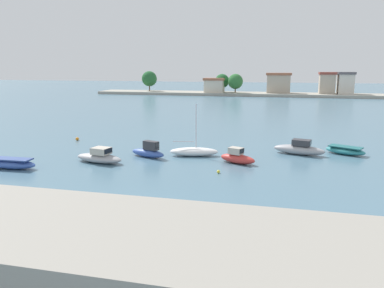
# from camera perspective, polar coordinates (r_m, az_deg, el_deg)

# --- Properties ---
(ground_plane) EXTENTS (400.00, 400.00, 0.00)m
(ground_plane) POSITION_cam_1_polar(r_m,az_deg,el_deg) (24.11, -9.90, -10.15)
(ground_plane) COLOR slate
(seawall_embankment) EXTENTS (75.39, 7.47, 2.38)m
(seawall_embankment) POSITION_cam_1_polar(r_m,az_deg,el_deg) (18.02, -19.06, -14.28)
(seawall_embankment) COLOR gray
(seawall_embankment) RESTS_ON ground
(moored_boat_0) EXTENTS (4.68, 1.53, 0.92)m
(moored_boat_0) POSITION_cam_1_polar(r_m,az_deg,el_deg) (37.10, -25.48, -2.68)
(moored_boat_0) COLOR #3856A8
(moored_boat_0) RESTS_ON ground
(moored_boat_1) EXTENTS (5.09, 2.56, 1.45)m
(moored_boat_1) POSITION_cam_1_polar(r_m,az_deg,el_deg) (36.60, -13.74, -1.90)
(moored_boat_1) COLOR #9E9EA3
(moored_boat_1) RESTS_ON ground
(moored_boat_2) EXTENTS (4.10, 2.41, 1.65)m
(moored_boat_2) POSITION_cam_1_polar(r_m,az_deg,el_deg) (37.91, -6.56, -1.13)
(moored_boat_2) COLOR #3856A8
(moored_boat_2) RESTS_ON ground
(moored_boat_3) EXTENTS (5.08, 2.53, 5.24)m
(moored_boat_3) POSITION_cam_1_polar(r_m,az_deg,el_deg) (38.20, 0.30, -1.14)
(moored_boat_3) COLOR white
(moored_boat_3) RESTS_ON ground
(moored_boat_4) EXTENTS (3.75, 2.50, 1.47)m
(moored_boat_4) POSITION_cam_1_polar(r_m,az_deg,el_deg) (35.54, 6.83, -2.03)
(moored_boat_4) COLOR #C63833
(moored_boat_4) RESTS_ON ground
(moored_boat_5) EXTENTS (5.38, 2.69, 1.56)m
(moored_boat_5) POSITION_cam_1_polar(r_m,az_deg,el_deg) (40.30, 15.82, -0.69)
(moored_boat_5) COLOR #9E9EA3
(moored_boat_5) RESTS_ON ground
(moored_boat_6) EXTENTS (4.27, 3.18, 0.83)m
(moored_boat_6) POSITION_cam_1_polar(r_m,az_deg,el_deg) (41.96, 22.03, -0.91)
(moored_boat_6) COLOR teal
(moored_boat_6) RESTS_ON ground
(mooring_buoy_0) EXTENTS (0.41, 0.41, 0.41)m
(mooring_buoy_0) POSITION_cam_1_polar(r_m,az_deg,el_deg) (48.24, -16.86, 0.75)
(mooring_buoy_0) COLOR orange
(mooring_buoy_0) RESTS_ON ground
(mooring_buoy_1) EXTENTS (0.27, 0.27, 0.27)m
(mooring_buoy_1) POSITION_cam_1_polar(r_m,az_deg,el_deg) (32.19, 3.99, -4.17)
(mooring_buoy_1) COLOR yellow
(mooring_buoy_1) RESTS_ON ground
(distant_shoreline) EXTENTS (99.94, 10.53, 7.33)m
(distant_shoreline) POSITION_cam_1_polar(r_m,az_deg,el_deg) (120.16, 10.19, 8.31)
(distant_shoreline) COLOR #9E998C
(distant_shoreline) RESTS_ON ground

